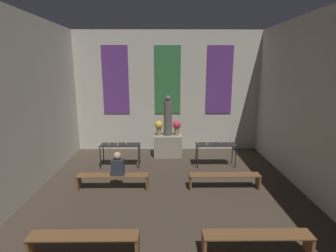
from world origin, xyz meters
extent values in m
cube|color=beige|center=(0.00, 11.47, 2.50)|extent=(7.97, 0.12, 5.01)
cube|color=#60337F|center=(-2.16, 11.39, 3.00)|extent=(1.08, 0.03, 2.80)
cube|color=#33723F|center=(0.00, 11.39, 3.00)|extent=(1.08, 0.03, 2.80)
cube|color=#60337F|center=(2.16, 11.39, 3.00)|extent=(1.08, 0.03, 2.80)
cube|color=gray|center=(0.00, 10.49, 0.43)|extent=(1.10, 0.66, 0.87)
cylinder|color=#5B5651|center=(0.00, 10.49, 1.56)|extent=(0.32, 0.32, 1.37)
sphere|color=#5B5651|center=(0.00, 10.49, 2.35)|extent=(0.22, 0.22, 0.22)
cylinder|color=#937A5B|center=(-0.36, 10.49, 1.03)|extent=(0.19, 0.19, 0.31)
sphere|color=gold|center=(-0.36, 10.49, 1.30)|extent=(0.32, 0.32, 0.32)
cylinder|color=#937A5B|center=(0.36, 10.49, 1.03)|extent=(0.19, 0.19, 0.31)
sphere|color=#DB3342|center=(0.36, 10.49, 1.30)|extent=(0.32, 0.32, 0.32)
cube|color=black|center=(-1.72, 9.37, 0.81)|extent=(1.41, 0.52, 0.02)
cylinder|color=black|center=(-2.40, 9.14, 0.40)|extent=(0.04, 0.04, 0.80)
cylinder|color=black|center=(-1.05, 9.14, 0.40)|extent=(0.04, 0.04, 0.80)
cylinder|color=black|center=(-2.40, 9.60, 0.40)|extent=(0.04, 0.04, 0.80)
cylinder|color=black|center=(-1.05, 9.60, 0.40)|extent=(0.04, 0.04, 0.80)
cylinder|color=silver|center=(-1.71, 9.55, 0.90)|extent=(0.02, 0.02, 0.17)
sphere|color=#F9CC4C|center=(-1.71, 9.55, 1.00)|extent=(0.02, 0.02, 0.02)
cylinder|color=silver|center=(-1.96, 9.49, 0.89)|extent=(0.02, 0.02, 0.13)
sphere|color=#F9CC4C|center=(-1.96, 9.49, 0.96)|extent=(0.02, 0.02, 0.02)
cylinder|color=silver|center=(-2.37, 9.29, 0.87)|extent=(0.02, 0.02, 0.09)
sphere|color=#F9CC4C|center=(-2.37, 9.29, 0.92)|extent=(0.02, 0.02, 0.02)
cylinder|color=silver|center=(-2.09, 9.34, 0.87)|extent=(0.02, 0.02, 0.10)
sphere|color=#F9CC4C|center=(-2.09, 9.34, 0.93)|extent=(0.02, 0.02, 0.02)
cylinder|color=silver|center=(-1.80, 9.19, 0.90)|extent=(0.02, 0.02, 0.15)
sphere|color=#F9CC4C|center=(-1.80, 9.19, 0.98)|extent=(0.02, 0.02, 0.02)
cylinder|color=silver|center=(-2.14, 9.56, 0.90)|extent=(0.02, 0.02, 0.16)
sphere|color=#F9CC4C|center=(-2.14, 9.56, 0.99)|extent=(0.02, 0.02, 0.02)
cylinder|color=silver|center=(-1.55, 9.50, 0.88)|extent=(0.02, 0.02, 0.12)
sphere|color=#F9CC4C|center=(-1.55, 9.50, 0.96)|extent=(0.02, 0.02, 0.02)
cylinder|color=silver|center=(-1.49, 9.34, 0.91)|extent=(0.02, 0.02, 0.18)
sphere|color=#F9CC4C|center=(-1.49, 9.34, 1.01)|extent=(0.02, 0.02, 0.02)
cylinder|color=silver|center=(-1.78, 9.31, 0.88)|extent=(0.02, 0.02, 0.11)
sphere|color=#F9CC4C|center=(-1.78, 9.31, 0.94)|extent=(0.02, 0.02, 0.02)
cylinder|color=silver|center=(-2.14, 9.37, 0.87)|extent=(0.02, 0.02, 0.10)
sphere|color=#F9CC4C|center=(-2.14, 9.37, 0.93)|extent=(0.02, 0.02, 0.02)
cube|color=black|center=(1.72, 9.37, 0.81)|extent=(1.41, 0.52, 0.02)
cylinder|color=black|center=(1.05, 9.14, 0.40)|extent=(0.04, 0.04, 0.80)
cylinder|color=black|center=(2.40, 9.14, 0.40)|extent=(0.04, 0.04, 0.80)
cylinder|color=black|center=(1.05, 9.60, 0.40)|extent=(0.04, 0.04, 0.80)
cylinder|color=black|center=(2.40, 9.60, 0.40)|extent=(0.04, 0.04, 0.80)
cylinder|color=silver|center=(1.62, 9.54, 0.87)|extent=(0.02, 0.02, 0.11)
sphere|color=#F9CC4C|center=(1.62, 9.54, 0.94)|extent=(0.02, 0.02, 0.02)
cylinder|color=silver|center=(2.30, 9.55, 0.87)|extent=(0.02, 0.02, 0.10)
sphere|color=#F9CC4C|center=(2.30, 9.55, 0.93)|extent=(0.02, 0.02, 0.02)
cylinder|color=silver|center=(2.30, 9.59, 0.90)|extent=(0.02, 0.02, 0.16)
sphere|color=#F9CC4C|center=(2.30, 9.59, 1.00)|extent=(0.02, 0.02, 0.02)
cylinder|color=silver|center=(1.94, 9.57, 0.90)|extent=(0.02, 0.02, 0.15)
sphere|color=#F9CC4C|center=(1.94, 9.57, 0.98)|extent=(0.02, 0.02, 0.02)
cylinder|color=silver|center=(1.93, 9.50, 0.89)|extent=(0.02, 0.02, 0.14)
sphere|color=#F9CC4C|center=(1.93, 9.50, 0.98)|extent=(0.02, 0.02, 0.02)
cylinder|color=silver|center=(1.39, 9.31, 0.87)|extent=(0.02, 0.02, 0.11)
sphere|color=#F9CC4C|center=(1.39, 9.31, 0.94)|extent=(0.02, 0.02, 0.02)
cylinder|color=silver|center=(1.07, 9.32, 0.91)|extent=(0.02, 0.02, 0.17)
sphere|color=#F9CC4C|center=(1.07, 9.32, 1.00)|extent=(0.02, 0.02, 0.02)
cylinder|color=silver|center=(1.46, 9.30, 0.90)|extent=(0.02, 0.02, 0.17)
sphere|color=#F9CC4C|center=(1.46, 9.30, 1.00)|extent=(0.02, 0.02, 0.02)
cylinder|color=silver|center=(1.36, 9.24, 0.91)|extent=(0.02, 0.02, 0.17)
sphere|color=#F9CC4C|center=(1.36, 9.24, 1.00)|extent=(0.02, 0.02, 0.02)
cylinder|color=silver|center=(1.97, 9.53, 0.88)|extent=(0.02, 0.02, 0.12)
sphere|color=#F9CC4C|center=(1.97, 9.53, 0.96)|extent=(0.02, 0.02, 0.02)
cube|color=brown|center=(-1.65, 4.73, 0.43)|extent=(2.09, 0.36, 0.03)
cube|color=brown|center=(-2.67, 4.73, 0.21)|extent=(0.06, 0.32, 0.42)
cube|color=brown|center=(-0.64, 4.73, 0.21)|extent=(0.06, 0.32, 0.42)
cube|color=brown|center=(1.65, 4.73, 0.43)|extent=(2.09, 0.36, 0.03)
cube|color=brown|center=(0.64, 4.73, 0.21)|extent=(0.06, 0.32, 0.42)
cube|color=brown|center=(2.67, 4.73, 0.21)|extent=(0.06, 0.32, 0.42)
cube|color=brown|center=(-1.65, 7.55, 0.43)|extent=(2.09, 0.36, 0.03)
cube|color=brown|center=(-2.67, 7.55, 0.21)|extent=(0.06, 0.32, 0.42)
cube|color=brown|center=(-0.64, 7.55, 0.21)|extent=(0.06, 0.32, 0.42)
cube|color=brown|center=(1.65, 7.55, 0.43)|extent=(2.09, 0.36, 0.03)
cube|color=brown|center=(0.64, 7.55, 0.21)|extent=(0.06, 0.32, 0.42)
cube|color=brown|center=(2.67, 7.55, 0.21)|extent=(0.06, 0.32, 0.42)
cube|color=#282D38|center=(-1.49, 7.55, 0.68)|extent=(0.36, 0.24, 0.48)
sphere|color=tan|center=(-1.49, 7.55, 1.04)|extent=(0.22, 0.22, 0.22)
camera|label=1|loc=(-0.10, 0.34, 3.55)|focal=28.00mm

